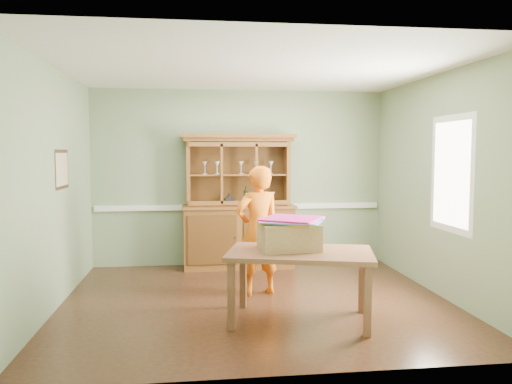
{
  "coord_description": "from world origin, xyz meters",
  "views": [
    {
      "loc": [
        -0.72,
        -5.72,
        1.75
      ],
      "look_at": [
        0.05,
        0.4,
        1.26
      ],
      "focal_mm": 35.0,
      "sensor_mm": 36.0,
      "label": 1
    }
  ],
  "objects": [
    {
      "name": "wall_back",
      "position": [
        0.0,
        2.0,
        1.35
      ],
      "size": [
        4.5,
        0.0,
        4.5
      ],
      "primitive_type": "plane",
      "rotation": [
        1.57,
        0.0,
        0.0
      ],
      "color": "gray",
      "rests_on": "floor"
    },
    {
      "name": "window_panel",
      "position": [
        2.23,
        -0.3,
        1.5
      ],
      "size": [
        0.03,
        0.96,
        1.36
      ],
      "color": "white",
      "rests_on": "wall_right"
    },
    {
      "name": "chair_rail",
      "position": [
        0.0,
        1.98,
        0.9
      ],
      "size": [
        4.41,
        0.05,
        0.08
      ],
      "primitive_type": "cube",
      "color": "white",
      "rests_on": "wall_back"
    },
    {
      "name": "person",
      "position": [
        0.06,
        0.27,
        0.79
      ],
      "size": [
        0.66,
        0.53,
        1.58
      ],
      "primitive_type": "imported",
      "rotation": [
        0.0,
        0.0,
        3.43
      ],
      "color": "orange",
      "rests_on": "floor"
    },
    {
      "name": "ceiling",
      "position": [
        0.0,
        0.0,
        2.7
      ],
      "size": [
        4.5,
        4.5,
        0.0
      ],
      "primitive_type": "plane",
      "rotation": [
        3.14,
        0.0,
        0.0
      ],
      "color": "white",
      "rests_on": "wall_back"
    },
    {
      "name": "wall_front",
      "position": [
        0.0,
        -2.0,
        1.35
      ],
      "size": [
        4.5,
        0.0,
        4.5
      ],
      "primitive_type": "plane",
      "rotation": [
        -1.57,
        0.0,
        0.0
      ],
      "color": "gray",
      "rests_on": "floor"
    },
    {
      "name": "floor",
      "position": [
        0.0,
        0.0,
        0.0
      ],
      "size": [
        4.5,
        4.5,
        0.0
      ],
      "primitive_type": "plane",
      "color": "#472516",
      "rests_on": "ground"
    },
    {
      "name": "wall_right",
      "position": [
        2.25,
        0.0,
        1.35
      ],
      "size": [
        0.0,
        4.0,
        4.0
      ],
      "primitive_type": "plane",
      "rotation": [
        1.57,
        0.0,
        -1.57
      ],
      "color": "gray",
      "rests_on": "floor"
    },
    {
      "name": "framed_map",
      "position": [
        -2.23,
        0.3,
        1.55
      ],
      "size": [
        0.03,
        0.6,
        0.46
      ],
      "color": "#362615",
      "rests_on": "wall_left"
    },
    {
      "name": "wall_left",
      "position": [
        -2.25,
        0.0,
        1.35
      ],
      "size": [
        0.0,
        4.0,
        4.0
      ],
      "primitive_type": "plane",
      "rotation": [
        1.57,
        0.0,
        1.57
      ],
      "color": "gray",
      "rests_on": "floor"
    },
    {
      "name": "kite_stack",
      "position": [
        0.31,
        -0.64,
        1.04
      ],
      "size": [
        0.75,
        0.75,
        0.05
      ],
      "rotation": [
        0.0,
        0.0,
        1.1
      ],
      "color": "orange",
      "rests_on": "cardboard_box"
    },
    {
      "name": "cardboard_box",
      "position": [
        0.26,
        -0.65,
        0.87
      ],
      "size": [
        0.62,
        0.5,
        0.28
      ],
      "primitive_type": "cube",
      "rotation": [
        0.0,
        0.0,
        0.05
      ],
      "color": "tan",
      "rests_on": "dining_table"
    },
    {
      "name": "dining_table",
      "position": [
        0.36,
        -0.75,
        0.65
      ],
      "size": [
        1.64,
        1.23,
        0.73
      ],
      "rotation": [
        0.0,
        0.0,
        -0.26
      ],
      "color": "brown",
      "rests_on": "floor"
    },
    {
      "name": "china_hutch",
      "position": [
        -0.05,
        1.77,
        0.71
      ],
      "size": [
        1.72,
        0.57,
        2.02
      ],
      "color": "brown",
      "rests_on": "floor"
    }
  ]
}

